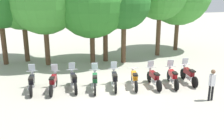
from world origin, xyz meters
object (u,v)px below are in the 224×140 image
Objects in this scene: motorcycle_1 at (53,82)px; motorcycle_5 at (134,79)px; motorcycle_7 at (173,77)px; tree_5 at (124,3)px; motorcycle_0 at (32,82)px; motorcycle_6 at (154,78)px; motorcycle_2 at (74,80)px; person_0 at (212,83)px; tree_3 at (91,1)px; motorcycle_3 at (95,81)px; motorcycle_8 at (189,74)px; motorcycle_4 at (115,79)px.

motorcycle_1 is 1.00× the size of motorcycle_5.
motorcycle_7 is 0.34× the size of tree_5.
motorcycle_0 is 1.02× the size of motorcycle_5.
motorcycle_2 is at bearing 83.72° from motorcycle_6.
motorcycle_0 is 5.61m from motorcycle_5.
motorcycle_2 is 4.50m from motorcycle_6.
motorcycle_1 is at bearing 64.14° from person_0.
motorcycle_2 is 3.38m from motorcycle_5.
tree_5 is at bearing -10.96° from tree_3.
motorcycle_3 is (2.21, -0.39, 0.00)m from motorcycle_1.
motorcycle_7 is 2.66m from person_0.
motorcycle_0 is 8.75m from tree_5.
motorcycle_6 is 1.00× the size of motorcycle_8.
motorcycle_7 is at bearing -84.61° from motorcycle_1.
motorcycle_6 is (3.31, -0.44, 0.00)m from motorcycle_3.
tree_3 is at bearing 169.04° from tree_5.
motorcycle_7 reaches higher than motorcycle_5.
motorcycle_8 is 0.31× the size of tree_3.
person_0 is at bearing -117.85° from motorcycle_2.
motorcycle_8 is at bearing -96.35° from motorcycle_2.
tree_5 reaches higher than motorcycle_8.
motorcycle_1 is (1.11, -0.29, 0.00)m from motorcycle_0.
motorcycle_8 is at bearing -8.26° from person_0.
tree_3 is at bearing -38.31° from motorcycle_0.
motorcycle_7 is (7.75, -1.24, 0.00)m from motorcycle_0.
motorcycle_2 is 1.00× the size of motorcycle_6.
motorcycle_2 is 7.41m from tree_5.
motorcycle_4 is (3.32, -0.44, 0.00)m from motorcycle_1.
motorcycle_5 is at bearing -84.50° from motorcycle_1.
tree_3 is at bearing 42.47° from motorcycle_7.
motorcycle_0 is at bearing 84.56° from motorcycle_6.
motorcycle_1 is at bearing -122.95° from tree_3.
person_0 is (6.30, -3.44, 0.42)m from motorcycle_2.
motorcycle_8 is 1.36× the size of person_0.
motorcycle_0 and motorcycle_1 have the same top height.
tree_5 is (6.60, 4.25, 3.87)m from motorcycle_0.
motorcycle_8 is at bearing -82.94° from motorcycle_4.
motorcycle_1 is 1.00× the size of motorcycle_3.
motorcycle_0 is at bearing 88.63° from motorcycle_8.
motorcycle_5 is (4.42, -0.62, -0.01)m from motorcycle_1.
motorcycle_1 and motorcycle_6 have the same top height.
motorcycle_8 is (6.64, -0.83, 0.00)m from motorcycle_2.
motorcycle_3 is at bearing -97.05° from motorcycle_0.
person_0 reaches higher than motorcycle_4.
motorcycle_3 is at bearing 58.56° from person_0.
person_0 reaches higher than motorcycle_1.
motorcycle_0 is 0.35× the size of tree_5.
tree_5 is at bearing -36.89° from motorcycle_1.
tree_3 reaches higher than motorcycle_3.
motorcycle_1 is 3.35m from motorcycle_4.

